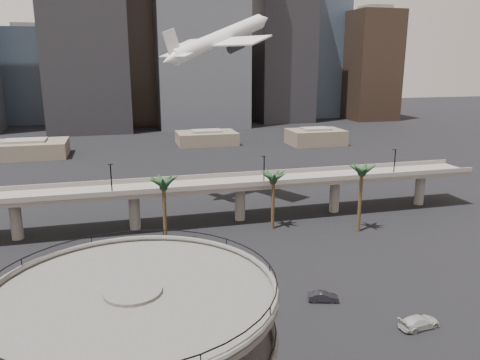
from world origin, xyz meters
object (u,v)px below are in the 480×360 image
object	(u,v)px
overpass	(188,190)
car_b	(323,297)
airborne_jet	(220,39)
car_a	(255,310)
car_c	(419,322)

from	to	relation	value
overpass	car_b	bearing A→B (deg)	-70.27
airborne_jet	car_a	bearing A→B (deg)	-125.56
overpass	car_a	world-z (taller)	overpass
car_a	car_b	xyz separation A→B (m)	(10.36, 1.06, -0.07)
airborne_jet	car_a	world-z (taller)	airborne_jet
car_b	car_c	bearing A→B (deg)	-120.16
airborne_jet	car_c	world-z (taller)	airborne_jet
car_b	overpass	bearing A→B (deg)	35.89
airborne_jet	car_c	bearing A→B (deg)	-107.39
car_a	car_c	bearing A→B (deg)	-126.43
car_b	airborne_jet	bearing A→B (deg)	18.88
overpass	car_c	xyz separation A→B (m)	(22.28, -46.55, -6.53)
car_a	car_b	size ratio (longest dim) A/B	1.06
airborne_jet	car_b	xyz separation A→B (m)	(2.59, -54.60, -37.22)
car_a	overpass	bearing A→B (deg)	-8.68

